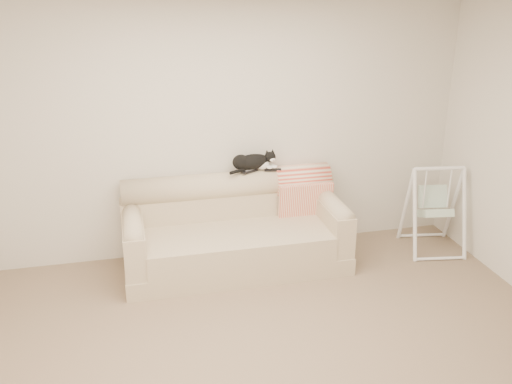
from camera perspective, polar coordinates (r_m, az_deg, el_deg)
ground_plane at (r=4.57m, az=1.73°, el=-16.43°), size 5.00×5.00×0.00m
room_shell at (r=3.84m, az=1.98°, el=1.97°), size 5.04×4.04×2.60m
sofa at (r=5.75m, az=-2.18°, el=-4.01°), size 2.20×0.93×0.90m
remote_a at (r=5.78m, az=-0.66°, el=2.12°), size 0.19×0.12×0.03m
remote_b at (r=5.83m, az=1.68°, el=2.26°), size 0.18×0.08×0.02m
tuxedo_cat at (r=5.78m, az=-0.33°, el=3.05°), size 0.52×0.26×0.21m
throw_blanket at (r=5.99m, az=4.61°, el=0.87°), size 0.57×0.38×0.58m
baby_swing at (r=6.31m, az=17.42°, el=-1.55°), size 0.65×0.69×0.94m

